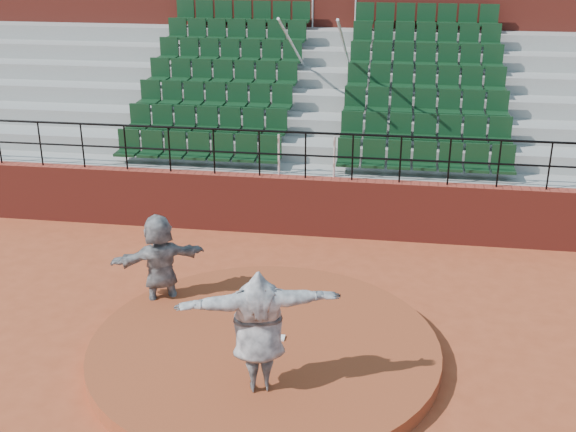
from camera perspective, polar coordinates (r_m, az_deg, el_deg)
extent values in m
plane|color=#A14324|center=(11.63, -1.87, -11.00)|extent=(90.00, 90.00, 0.00)
cylinder|color=brown|center=(11.56, -1.88, -10.48)|extent=(5.50, 5.50, 0.25)
cube|color=white|center=(11.61, -1.75, -9.50)|extent=(0.60, 0.15, 0.03)
cube|color=maroon|center=(15.76, 1.35, 0.81)|extent=(24.00, 0.30, 1.30)
cylinder|color=black|center=(15.25, 1.41, 6.60)|extent=(24.00, 0.05, 0.05)
cylinder|color=black|center=(15.39, 1.39, 4.81)|extent=(24.00, 0.04, 0.04)
cylinder|color=black|center=(17.17, -18.99, 5.42)|extent=(0.04, 0.04, 1.00)
cylinder|color=black|center=(16.74, -15.93, 5.37)|extent=(0.04, 0.04, 1.00)
cylinder|color=black|center=(16.35, -12.71, 5.30)|extent=(0.04, 0.04, 1.00)
cylinder|color=black|center=(16.02, -9.36, 5.21)|extent=(0.04, 0.04, 1.00)
cylinder|color=black|center=(15.75, -5.87, 5.10)|extent=(0.04, 0.04, 1.00)
cylinder|color=black|center=(15.54, -2.28, 4.97)|extent=(0.04, 0.04, 1.00)
cylinder|color=black|center=(15.39, 1.39, 4.81)|extent=(0.04, 0.04, 1.00)
cylinder|color=black|center=(15.30, 5.12, 4.63)|extent=(0.04, 0.04, 1.00)
cylinder|color=black|center=(15.28, 8.87, 4.42)|extent=(0.04, 0.04, 1.00)
cylinder|color=black|center=(15.33, 12.62, 4.20)|extent=(0.04, 0.04, 1.00)
cylinder|color=black|center=(15.44, 16.32, 3.97)|extent=(0.04, 0.04, 1.00)
cylinder|color=black|center=(15.61, 19.96, 3.72)|extent=(0.04, 0.04, 1.00)
cube|color=gray|center=(16.30, 1.61, 1.52)|extent=(24.00, 0.85, 1.30)
cube|color=black|center=(16.47, -7.14, 5.28)|extent=(3.85, 0.48, 0.72)
cube|color=black|center=(15.90, 10.75, 4.45)|extent=(3.85, 0.48, 0.72)
cube|color=gray|center=(17.03, 1.97, 3.13)|extent=(24.00, 0.85, 1.70)
cube|color=black|center=(17.15, -6.45, 7.36)|extent=(3.85, 0.48, 0.72)
cube|color=black|center=(16.60, 10.77, 6.63)|extent=(3.85, 0.48, 0.72)
cube|color=gray|center=(17.77, 2.30, 4.61)|extent=(24.00, 0.85, 2.10)
cube|color=black|center=(17.86, -5.81, 9.29)|extent=(3.85, 0.48, 0.72)
cube|color=black|center=(17.33, 10.79, 8.63)|extent=(3.85, 0.48, 0.72)
cube|color=gray|center=(18.52, 2.61, 5.97)|extent=(24.00, 0.85, 2.50)
cube|color=black|center=(18.59, -5.21, 11.06)|extent=(3.85, 0.48, 0.72)
cube|color=black|center=(18.08, 10.81, 10.47)|extent=(3.85, 0.48, 0.72)
cube|color=gray|center=(19.29, 2.89, 7.22)|extent=(24.00, 0.85, 2.90)
cube|color=black|center=(19.33, -4.66, 12.70)|extent=(3.85, 0.48, 0.72)
cube|color=black|center=(18.85, 10.83, 12.16)|extent=(3.85, 0.48, 0.72)
cube|color=gray|center=(20.06, 3.15, 8.38)|extent=(24.00, 0.85, 3.30)
cube|color=black|center=(20.09, -4.13, 14.21)|extent=(3.85, 0.48, 0.72)
cube|color=black|center=(19.63, 10.85, 13.71)|extent=(3.85, 0.48, 0.72)
cube|color=gray|center=(20.84, 3.40, 9.45)|extent=(24.00, 0.85, 3.70)
cube|color=black|center=(20.87, -3.64, 15.61)|extent=(3.85, 0.48, 0.72)
cube|color=black|center=(20.42, 10.86, 15.15)|extent=(3.85, 0.48, 0.72)
cylinder|color=silver|center=(18.13, 0.79, 12.61)|extent=(0.06, 5.97, 2.46)
cylinder|color=silver|center=(18.01, 4.67, 12.48)|extent=(0.06, 5.97, 2.46)
cube|color=maroon|center=(22.45, 3.97, 14.73)|extent=(24.00, 3.00, 7.10)
imported|color=black|center=(10.02, -2.36, -9.04)|extent=(2.33, 1.23, 1.83)
imported|color=black|center=(12.73, -10.08, -3.68)|extent=(1.70, 1.27, 1.79)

